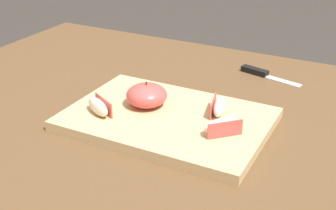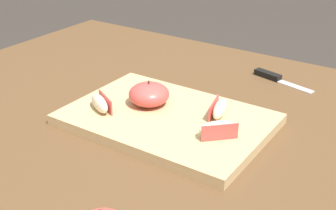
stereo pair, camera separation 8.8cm
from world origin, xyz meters
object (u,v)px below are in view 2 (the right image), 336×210
at_px(apple_half_skin_up, 149,94).
at_px(apple_wedge_middle, 218,129).
at_px(cutting_board, 168,119).
at_px(apple_wedge_near_knife, 100,103).
at_px(apple_wedge_front, 219,109).
at_px(paring_knife, 272,77).

xyz_separation_m(apple_half_skin_up, apple_wedge_middle, (0.18, -0.04, -0.01)).
xyz_separation_m(cutting_board, apple_wedge_near_knife, (-0.12, -0.06, 0.03)).
bearing_deg(apple_wedge_near_knife, apple_wedge_middle, 8.64).
relative_size(cutting_board, apple_wedge_front, 5.27).
distance_m(cutting_board, apple_half_skin_up, 0.07).
relative_size(apple_wedge_front, apple_wedge_middle, 1.11).
height_order(apple_wedge_front, apple_wedge_middle, same).
relative_size(cutting_board, paring_knife, 2.44).
distance_m(apple_wedge_near_knife, apple_wedge_front, 0.24).
bearing_deg(cutting_board, apple_wedge_near_knife, -153.37).
bearing_deg(apple_wedge_front, cutting_board, -150.83).
bearing_deg(apple_wedge_middle, apple_wedge_front, 116.13).
relative_size(apple_wedge_front, paring_knife, 0.46).
distance_m(cutting_board, paring_knife, 0.34).
xyz_separation_m(cutting_board, paring_knife, (0.09, 0.33, -0.00)).
bearing_deg(apple_half_skin_up, apple_wedge_near_knife, -130.74).
distance_m(apple_half_skin_up, apple_wedge_front, 0.15).
xyz_separation_m(cutting_board, apple_half_skin_up, (-0.06, 0.01, 0.03)).
bearing_deg(apple_wedge_front, apple_wedge_near_knife, -152.29).
height_order(apple_wedge_front, paring_knife, apple_wedge_front).
xyz_separation_m(apple_half_skin_up, paring_knife, (0.14, 0.31, -0.04)).
height_order(cutting_board, paring_knife, cutting_board).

